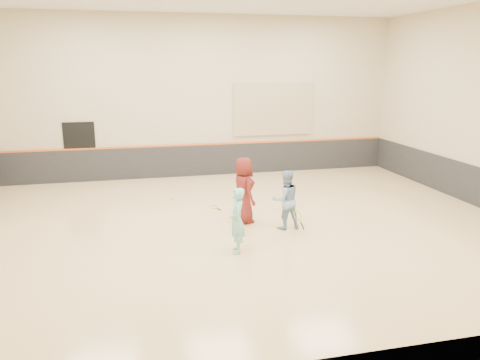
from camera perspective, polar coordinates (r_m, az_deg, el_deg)
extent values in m
cube|color=tan|center=(12.66, -0.26, -5.96)|extent=(15.00, 12.00, 0.20)
cube|color=#C9B893|center=(17.85, -4.65, 10.01)|extent=(15.00, 0.02, 6.00)
cube|color=#C9B893|center=(6.31, 12.01, 2.56)|extent=(15.00, 0.02, 6.00)
cube|color=#232326|center=(18.14, -4.48, 2.42)|extent=(14.90, 0.04, 1.20)
cube|color=#232326|center=(15.82, 27.15, -0.82)|extent=(0.04, 11.90, 1.20)
cube|color=#D85914|center=(18.01, -4.51, 4.35)|extent=(14.90, 0.03, 0.06)
cube|color=tan|center=(18.46, 4.13, 8.60)|extent=(3.20, 0.08, 2.00)
cube|color=black|center=(17.95, -18.88, 3.21)|extent=(1.10, 0.05, 2.20)
imported|color=#7BD5C7|center=(10.63, -0.38, -4.99)|extent=(0.45, 0.61, 1.53)
imported|color=#7F9FC5|center=(12.23, 5.59, -2.40)|extent=(0.79, 0.63, 1.56)
imported|color=maroon|center=(12.63, 0.43, -1.24)|extent=(0.74, 0.98, 1.80)
sphere|color=#ADC52E|center=(12.32, 0.31, -5.88)|extent=(0.07, 0.07, 0.07)
sphere|color=#E6F037|center=(12.44, 1.26, -0.29)|extent=(0.07, 0.07, 0.07)
sphere|color=#D2EE37|center=(15.10, -8.32, -2.26)|extent=(0.07, 0.07, 0.07)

